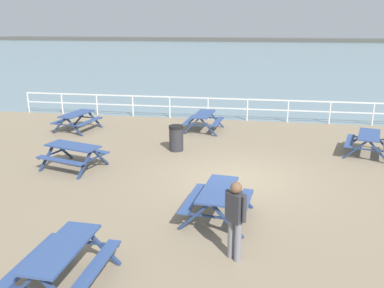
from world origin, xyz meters
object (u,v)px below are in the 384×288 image
picnic_table_far_left (204,118)px  picnic_table_far_right (62,256)px  picnic_table_seaward (218,196)px  picnic_table_corner (77,117)px  litter_bin (176,138)px  visitor (235,216)px  picnic_table_mid_centre (73,151)px  picnic_table_near_left (369,139)px

picnic_table_far_left → picnic_table_far_right: size_ratio=1.03×
picnic_table_seaward → picnic_table_corner: bearing=49.8°
picnic_table_far_right → picnic_table_corner: 11.34m
picnic_table_far_right → litter_bin: bearing=-0.2°
picnic_table_corner → litter_bin: bearing=-104.2°
picnic_table_seaward → visitor: bearing=-157.0°
picnic_table_far_right → picnic_table_seaward: same height
picnic_table_far_right → visitor: visitor is taller
picnic_table_far_left → picnic_table_far_right: (-0.95, -11.25, 0.00)m
picnic_table_mid_centre → litter_bin: size_ratio=2.26×
picnic_table_near_left → visitor: (-4.27, -7.51, 0.36)m
picnic_table_far_left → picnic_table_seaward: 8.33m
picnic_table_corner → visitor: (7.52, -9.04, 0.36)m
picnic_table_mid_centre → picnic_table_near_left: bearing=33.5°
picnic_table_near_left → visitor: size_ratio=1.28×
picnic_table_far_right → picnic_table_seaward: bearing=-36.5°
picnic_table_near_left → picnic_table_seaward: (-4.79, -5.81, 0.00)m
picnic_table_corner → picnic_table_mid_centre: bearing=-146.9°
picnic_table_mid_centre → picnic_table_corner: same height
picnic_table_near_left → litter_bin: (-6.88, -0.63, -0.10)m
picnic_table_near_left → picnic_table_seaward: bearing=155.8°
picnic_table_near_left → picnic_table_far_left: (-6.28, 2.39, 0.00)m
picnic_table_mid_centre → picnic_table_seaward: bearing=-12.7°
picnic_table_mid_centre → picnic_table_far_right: size_ratio=1.16×
picnic_table_far_left → visitor: (2.02, -9.90, 0.36)m
picnic_table_far_right → visitor: (2.97, 1.34, 0.36)m
picnic_table_far_right → picnic_table_corner: (-4.55, 10.38, 0.00)m
picnic_table_far_right → picnic_table_corner: same height
picnic_table_near_left → picnic_table_far_right: same height
picnic_table_mid_centre → litter_bin: bearing=55.9°
picnic_table_near_left → picnic_table_corner: size_ratio=1.05×
picnic_table_far_left → picnic_table_corner: 5.57m
picnic_table_mid_centre → litter_bin: (2.91, 2.41, -0.10)m
visitor → picnic_table_mid_centre: bearing=-90.6°
picnic_table_near_left → picnic_table_far_left: size_ratio=1.11×
picnic_table_corner → litter_bin: (4.91, -2.16, -0.10)m
picnic_table_far_left → picnic_table_corner: (-5.51, -0.86, 0.00)m
picnic_table_seaward → picnic_table_mid_centre: bearing=67.2°
picnic_table_seaward → litter_bin: size_ratio=2.05×
picnic_table_far_right → picnic_table_seaward: (2.45, 3.05, 0.00)m
visitor → picnic_table_far_left: bearing=-130.2°
picnic_table_mid_centre → picnic_table_far_right: same height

